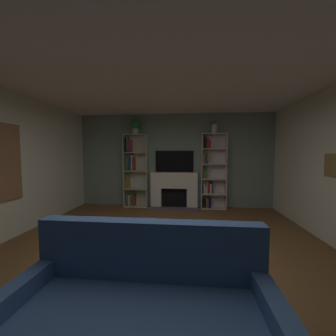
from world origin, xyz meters
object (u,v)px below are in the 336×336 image
at_px(fireplace, 174,189).
at_px(couch, 142,317).
at_px(bookshelf_right, 210,172).
at_px(potted_plant, 135,126).
at_px(tv, 174,161).
at_px(vase_with_flowers, 214,128).
at_px(bookshelf_left, 133,172).

bearing_deg(fireplace, couch, -89.25).
xyz_separation_m(bookshelf_right, potted_plant, (-2.15, -0.03, 1.33)).
height_order(tv, couch, tv).
relative_size(vase_with_flowers, couch, 0.20).
bearing_deg(bookshelf_right, vase_with_flowers, -22.46).
bearing_deg(couch, vase_with_flowers, 76.52).
distance_m(bookshelf_left, potted_plant, 1.34).
bearing_deg(bookshelf_left, vase_with_flowers, -0.98).
xyz_separation_m(tv, potted_plant, (-1.12, -0.12, 1.03)).
relative_size(fireplace, bookshelf_right, 0.68).
height_order(fireplace, tv, tv).
xyz_separation_m(bookshelf_left, couch, (1.26, -4.45, -0.73)).
relative_size(tv, couch, 0.54).
xyz_separation_m(bookshelf_left, potted_plant, (0.09, -0.04, 1.33)).
height_order(bookshelf_left, potted_plant, potted_plant).
xyz_separation_m(bookshelf_left, vase_with_flowers, (2.32, -0.04, 1.23)).
relative_size(potted_plant, vase_with_flowers, 1.03).
bearing_deg(bookshelf_left, fireplace, -0.62).
relative_size(tv, bookshelf_left, 0.52).
relative_size(fireplace, bookshelf_left, 0.68).
bearing_deg(fireplace, vase_with_flowers, -1.37).
height_order(fireplace, vase_with_flowers, vase_with_flowers).
relative_size(bookshelf_right, couch, 1.03).
relative_size(tv, vase_with_flowers, 2.62).
xyz_separation_m(potted_plant, vase_with_flowers, (2.23, 0.00, -0.10)).
bearing_deg(potted_plant, vase_with_flowers, 0.00).
relative_size(bookshelf_left, couch, 1.03).
bearing_deg(potted_plant, bookshelf_right, 0.92).
distance_m(bookshelf_right, potted_plant, 2.53).
bearing_deg(potted_plant, couch, -75.11).
height_order(tv, vase_with_flowers, vase_with_flowers).
height_order(fireplace, bookshelf_right, bookshelf_right).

